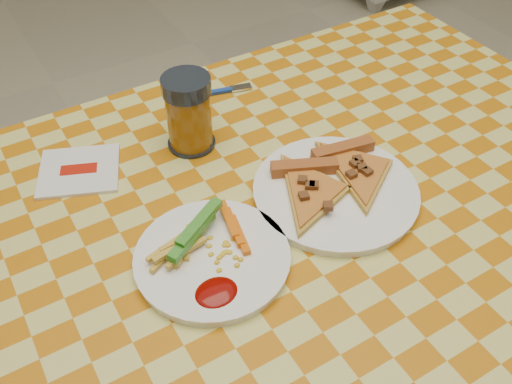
% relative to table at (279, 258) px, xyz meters
% --- Properties ---
extents(table, '(1.28, 0.88, 0.76)m').
position_rel_table_xyz_m(table, '(0.00, 0.00, 0.00)').
color(table, silver).
rests_on(table, ground).
extents(plate_left, '(0.24, 0.24, 0.01)m').
position_rel_table_xyz_m(plate_left, '(-0.12, -0.01, 0.08)').
color(plate_left, white).
rests_on(plate_left, table).
extents(plate_right, '(0.26, 0.26, 0.01)m').
position_rel_table_xyz_m(plate_right, '(0.10, 0.01, 0.08)').
color(plate_right, white).
rests_on(plate_right, table).
extents(fries_veggies, '(0.17, 0.16, 0.04)m').
position_rel_table_xyz_m(fries_veggies, '(-0.12, 0.01, 0.10)').
color(fries_veggies, '#EAD64A').
rests_on(fries_veggies, plate_left).
extents(pizza_slices, '(0.27, 0.23, 0.02)m').
position_rel_table_xyz_m(pizza_slices, '(0.11, 0.02, 0.09)').
color(pizza_slices, '#B49137').
rests_on(pizza_slices, plate_right).
extents(drink_glass, '(0.08, 0.08, 0.13)m').
position_rel_table_xyz_m(drink_glass, '(-0.03, 0.23, 0.14)').
color(drink_glass, black).
rests_on(drink_glass, table).
extents(napkin, '(0.16, 0.15, 0.01)m').
position_rel_table_xyz_m(napkin, '(-0.21, 0.26, 0.08)').
color(napkin, white).
rests_on(napkin, table).
extents(fork, '(0.13, 0.04, 0.01)m').
position_rel_table_xyz_m(fork, '(0.08, 0.34, 0.08)').
color(fork, '#163999').
rests_on(fork, table).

